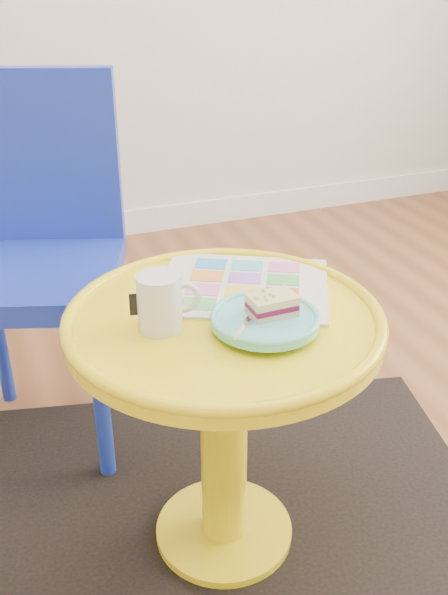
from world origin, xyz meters
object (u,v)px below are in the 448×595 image
object	(u,v)px
side_table	(224,386)
mug	(161,301)
plate	(265,320)
newspaper	(243,286)
chair	(36,242)

from	to	relation	value
side_table	mug	distance (m)	0.25
plate	mug	bearing A→B (deg)	156.63
newspaper	mug	distance (m)	0.24
newspaper	mug	world-z (taller)	mug
side_table	plate	bearing A→B (deg)	-55.91
chair	side_table	bearing A→B (deg)	-45.00
mug	newspaper	bearing A→B (deg)	35.69
side_table	mug	size ratio (longest dim) A/B	5.24
mug	side_table	bearing A→B (deg)	10.18
chair	newspaper	distance (m)	0.62
chair	mug	xyz separation A→B (m)	(0.16, -0.59, 0.09)
mug	plate	size ratio (longest dim) A/B	0.59
side_table	newspaper	bearing A→B (deg)	50.35
side_table	newspaper	size ratio (longest dim) A/B	1.77
side_table	newspaper	xyz separation A→B (m)	(0.08, 0.10, 0.17)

